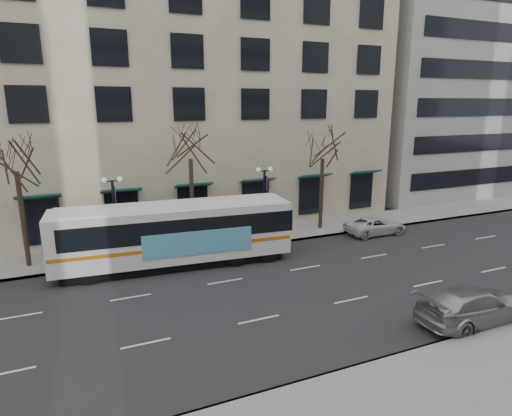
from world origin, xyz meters
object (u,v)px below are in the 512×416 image
city_bus (176,232)px  white_pickup (375,225)px  lamp_post_right (264,199)px  silver_car (474,305)px  lamp_post_left (115,213)px  tree_far_right (323,146)px  tree_far_mid (190,144)px  tree_far_left (14,155)px

city_bus → white_pickup: (15.00, 0.41, -1.40)m
lamp_post_right → white_pickup: lamp_post_right is taller
silver_car → white_pickup: bearing=-19.4°
lamp_post_left → city_bus: 4.08m
tree_far_right → lamp_post_right: size_ratio=1.55×
city_bus → tree_far_mid: bearing=63.4°
tree_far_right → city_bus: 12.96m
tree_far_left → lamp_post_left: tree_far_left is taller
tree_far_mid → lamp_post_right: 6.41m
lamp_post_right → city_bus: (-6.83, -2.41, -0.90)m
tree_far_left → white_pickup: bearing=-6.4°
tree_far_right → lamp_post_right: 6.11m
tree_far_left → lamp_post_left: 6.29m
tree_far_mid → silver_car: tree_far_mid is taller
lamp_post_left → lamp_post_right: 10.00m
lamp_post_left → tree_far_right: bearing=2.3°
lamp_post_left → white_pickup: (18.16, -2.00, -2.30)m
tree_far_right → lamp_post_left: tree_far_right is taller
tree_far_left → silver_car: (18.69, -15.00, -5.89)m
tree_far_right → white_pickup: (3.17, -2.60, -5.77)m
city_bus → silver_car: bearing=-44.2°
tree_far_left → white_pickup: (23.17, -2.60, -6.05)m
tree_far_left → lamp_post_right: tree_far_left is taller
tree_far_right → silver_car: tree_far_right is taller
lamp_post_left → city_bus: bearing=-37.3°
lamp_post_left → silver_car: size_ratio=0.94×
silver_car → lamp_post_right: bearing=14.8°
city_bus → tree_far_right: bearing=18.9°
tree_far_right → lamp_post_left: 15.40m
white_pickup → lamp_post_left: bearing=84.6°
tree_far_right → lamp_post_left: (-14.99, -0.60, -3.48)m
lamp_post_right → city_bus: bearing=-160.6°
lamp_post_left → city_bus: size_ratio=0.37×
tree_far_left → lamp_post_right: 15.48m
tree_far_mid → tree_far_right: size_ratio=1.06×
lamp_post_right → silver_car: lamp_post_right is taller
lamp_post_right → tree_far_left: bearing=177.7°
lamp_post_left → white_pickup: 18.42m
lamp_post_left → white_pickup: bearing=-6.3°
silver_car → city_bus: bearing=41.7°
tree_far_right → silver_car: bearing=-95.0°
tree_far_mid → lamp_post_left: tree_far_mid is taller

